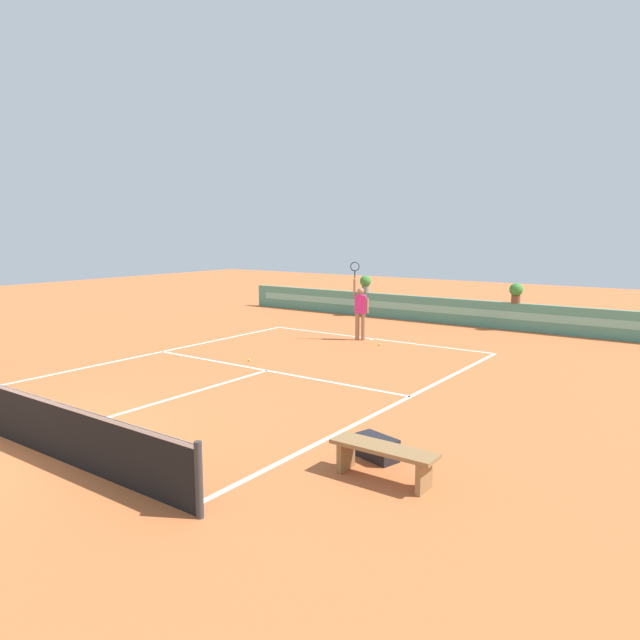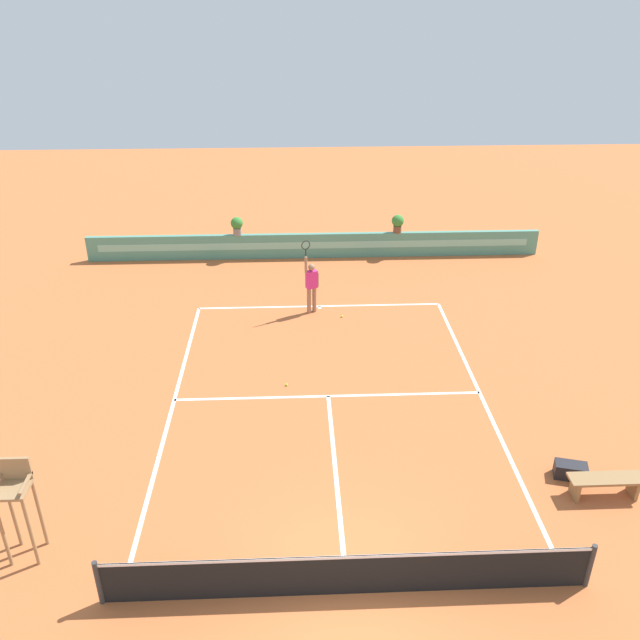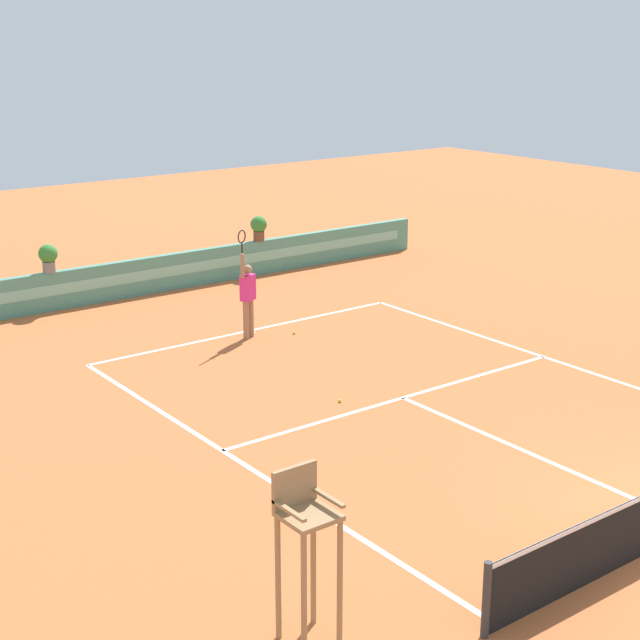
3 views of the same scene
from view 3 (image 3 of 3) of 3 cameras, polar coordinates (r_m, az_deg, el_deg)
ground_plane at (r=18.81m, az=5.68°, el=-4.92°), size 60.00×60.00×0.00m
court_lines at (r=19.31m, az=4.24°, el=-4.29°), size 8.32×11.94×0.01m
back_wall_barrier at (r=26.84m, az=-9.44°, el=2.68°), size 18.00×0.21×1.00m
umpire_chair at (r=11.40m, az=-0.86°, el=-12.53°), size 0.60×0.60×2.14m
tennis_player at (r=22.44m, az=-4.25°, el=1.53°), size 0.58×0.35×2.58m
tennis_ball_near_baseline at (r=22.91m, az=-1.53°, el=-0.75°), size 0.07×0.07×0.07m
tennis_ball_mid_court at (r=18.80m, az=1.17°, el=-4.74°), size 0.07×0.07×0.07m
potted_plant_right at (r=28.27m, az=-3.61°, el=5.48°), size 0.48×0.48×0.72m
potted_plant_left at (r=25.42m, az=-15.63°, el=3.61°), size 0.48×0.48×0.72m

